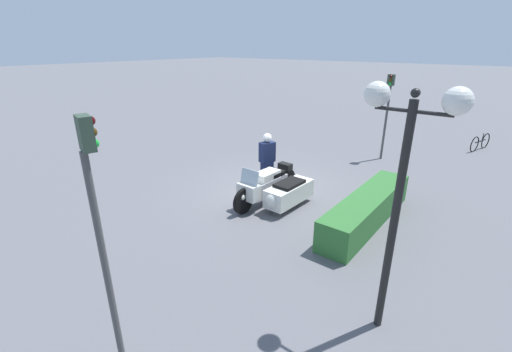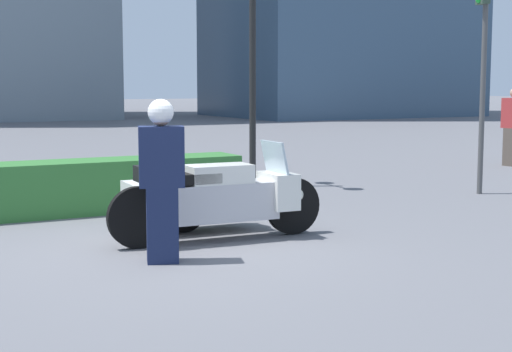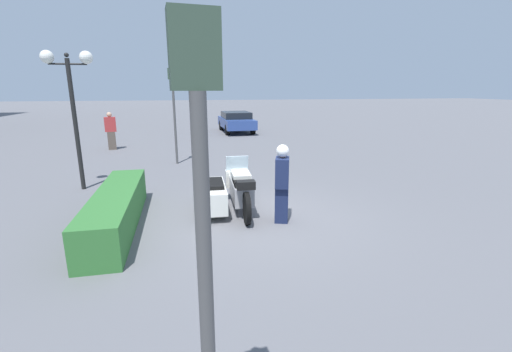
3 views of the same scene
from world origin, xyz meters
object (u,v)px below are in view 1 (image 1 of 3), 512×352
at_px(officer_rider, 267,158).
at_px(traffic_light_near, 99,217).
at_px(bicycle_parked, 480,142).
at_px(police_motorcycle, 276,189).
at_px(twin_lamp_post, 406,150).
at_px(hedge_bush_curbside, 367,209).
at_px(traffic_light_far, 388,105).

xyz_separation_m(officer_rider, traffic_light_near, (6.61, 2.33, 1.43)).
bearing_deg(bicycle_parked, traffic_light_near, 7.78).
xyz_separation_m(police_motorcycle, officer_rider, (-1.04, -1.10, 0.43)).
xyz_separation_m(twin_lamp_post, bicycle_parked, (-12.53, -0.11, -2.66)).
bearing_deg(hedge_bush_curbside, police_motorcycle, -76.30).
bearing_deg(police_motorcycle, bicycle_parked, 161.58).
distance_m(officer_rider, bicycle_parked, 10.15).
bearing_deg(police_motorcycle, traffic_light_near, 14.82).
relative_size(police_motorcycle, traffic_light_far, 0.83).
bearing_deg(traffic_light_far, traffic_light_near, -3.05).
height_order(traffic_light_near, traffic_light_far, traffic_light_near).
relative_size(officer_rider, bicycle_parked, 1.07).
height_order(twin_lamp_post, traffic_light_near, twin_lamp_post).
xyz_separation_m(twin_lamp_post, traffic_light_near, (2.97, -2.65, -0.65)).
bearing_deg(traffic_light_far, twin_lamp_post, 14.37).
xyz_separation_m(officer_rider, traffic_light_far, (-5.01, 1.96, 1.25)).
height_order(traffic_light_near, bicycle_parked, traffic_light_near).
height_order(police_motorcycle, traffic_light_near, traffic_light_near).
height_order(police_motorcycle, twin_lamp_post, twin_lamp_post).
distance_m(officer_rider, traffic_light_far, 5.52).
distance_m(traffic_light_near, bicycle_parked, 15.83).
distance_m(twin_lamp_post, traffic_light_far, 9.20).
height_order(officer_rider, hedge_bush_curbside, officer_rider).
bearing_deg(traffic_light_near, hedge_bush_curbside, 4.61).
xyz_separation_m(police_motorcycle, hedge_bush_curbside, (-0.59, 2.40, -0.10)).
bearing_deg(hedge_bush_curbside, traffic_light_far, -164.20).
bearing_deg(traffic_light_near, officer_rider, 34.84).
distance_m(officer_rider, hedge_bush_curbside, 3.57).
bearing_deg(officer_rider, police_motorcycle, -25.22).
bearing_deg(traffic_light_near, traffic_light_far, 17.24).
relative_size(traffic_light_near, traffic_light_far, 1.10).
distance_m(twin_lamp_post, traffic_light_near, 4.03).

